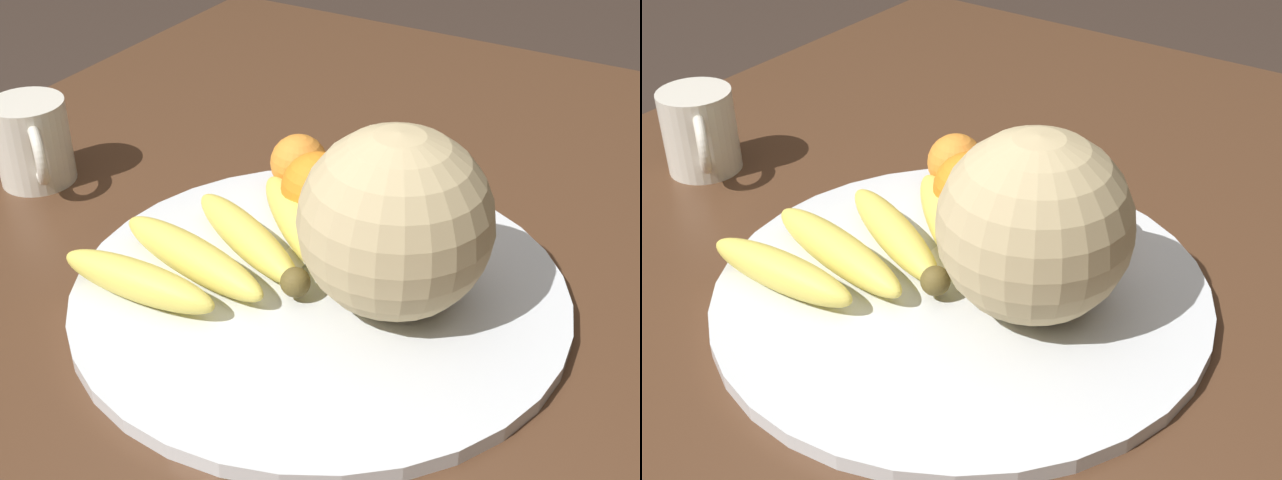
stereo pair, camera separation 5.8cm
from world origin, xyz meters
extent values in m
cube|color=#4C301E|center=(0.00, 0.00, 0.68)|extent=(1.28, 1.10, 0.04)
cube|color=#4C301E|center=(0.55, 0.47, 0.33)|extent=(0.07, 0.07, 0.66)
cylinder|color=silver|center=(-0.06, -0.01, 0.71)|extent=(0.45, 0.45, 0.01)
torus|color=navy|center=(-0.06, -0.01, 0.71)|extent=(0.45, 0.45, 0.01)
sphere|color=tan|center=(-0.05, -0.08, 0.80)|extent=(0.17, 0.17, 0.17)
sphere|color=brown|center=(-0.09, -0.01, 0.74)|extent=(0.03, 0.03, 0.03)
ellipsoid|color=#E5D156|center=(0.05, 0.01, 0.74)|extent=(0.16, 0.13, 0.04)
ellipsoid|color=#E5D156|center=(0.00, 0.04, 0.74)|extent=(0.15, 0.16, 0.04)
ellipsoid|color=#E5D156|center=(-0.05, 0.07, 0.74)|extent=(0.11, 0.17, 0.04)
ellipsoid|color=#E5D156|center=(-0.10, 0.10, 0.74)|extent=(0.08, 0.19, 0.04)
ellipsoid|color=#E5D156|center=(-0.15, 0.11, 0.74)|extent=(0.04, 0.16, 0.04)
sphere|color=orange|center=(0.08, -0.02, 0.75)|extent=(0.06, 0.06, 0.06)
sphere|color=orange|center=(0.04, 0.04, 0.76)|extent=(0.07, 0.07, 0.07)
sphere|color=orange|center=(0.07, -0.08, 0.75)|extent=(0.06, 0.06, 0.06)
sphere|color=orange|center=(0.09, 0.09, 0.75)|extent=(0.06, 0.06, 0.06)
cube|color=white|center=(-0.01, 0.03, 0.72)|extent=(0.09, 0.03, 0.00)
cylinder|color=beige|center=(-0.02, 0.37, 0.75)|extent=(0.08, 0.08, 0.10)
torus|color=beige|center=(-0.05, 0.34, 0.76)|extent=(0.05, 0.06, 0.07)
camera|label=1|loc=(-0.63, -0.34, 1.20)|focal=50.00mm
camera|label=2|loc=(-0.59, -0.39, 1.20)|focal=50.00mm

